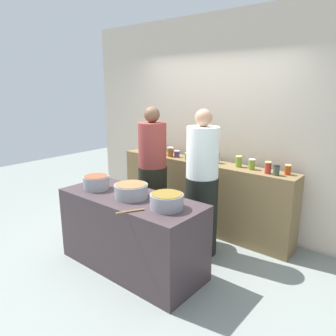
% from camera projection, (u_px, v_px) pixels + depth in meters
% --- Properties ---
extents(ground, '(12.00, 12.00, 0.00)m').
position_uv_depth(ground, '(150.00, 256.00, 3.95)').
color(ground, gray).
extents(storefront_wall, '(4.80, 0.12, 3.00)m').
position_uv_depth(storefront_wall, '(216.00, 124.00, 4.66)').
color(storefront_wall, '#AEA291').
rests_on(storefront_wall, ground).
extents(display_shelf, '(2.70, 0.36, 1.00)m').
position_uv_depth(display_shelf, '(201.00, 195.00, 4.65)').
color(display_shelf, brown).
rests_on(display_shelf, ground).
extents(prep_table, '(1.70, 0.70, 0.85)m').
position_uv_depth(prep_table, '(131.00, 232.00, 3.62)').
color(prep_table, '#3C2F33').
rests_on(prep_table, ground).
extents(preserve_jar_0, '(0.07, 0.07, 0.11)m').
position_uv_depth(preserve_jar_0, '(148.00, 149.00, 5.09)').
color(preserve_jar_0, '#285426').
rests_on(preserve_jar_0, display_shelf).
extents(preserve_jar_1, '(0.08, 0.08, 0.11)m').
position_uv_depth(preserve_jar_1, '(162.00, 151.00, 4.94)').
color(preserve_jar_1, '#AF2E0E').
rests_on(preserve_jar_1, display_shelf).
extents(preserve_jar_2, '(0.09, 0.09, 0.14)m').
position_uv_depth(preserve_jar_2, '(170.00, 152.00, 4.79)').
color(preserve_jar_2, brown).
rests_on(preserve_jar_2, display_shelf).
extents(preserve_jar_3, '(0.08, 0.08, 0.10)m').
position_uv_depth(preserve_jar_3, '(177.00, 154.00, 4.76)').
color(preserve_jar_3, '#462D52').
rests_on(preserve_jar_3, display_shelf).
extents(preserve_jar_4, '(0.09, 0.09, 0.10)m').
position_uv_depth(preserve_jar_4, '(188.00, 156.00, 4.58)').
color(preserve_jar_4, olive).
rests_on(preserve_jar_4, display_shelf).
extents(preserve_jar_5, '(0.09, 0.09, 0.11)m').
position_uv_depth(preserve_jar_5, '(196.00, 156.00, 4.57)').
color(preserve_jar_5, '#CA6C1F').
rests_on(preserve_jar_5, display_shelf).
extents(preserve_jar_6, '(0.07, 0.07, 0.14)m').
position_uv_depth(preserve_jar_6, '(207.00, 156.00, 4.50)').
color(preserve_jar_6, orange).
rests_on(preserve_jar_6, display_shelf).
extents(preserve_jar_7, '(0.08, 0.08, 0.14)m').
position_uv_depth(preserve_jar_7, '(216.00, 158.00, 4.39)').
color(preserve_jar_7, '#2E531F').
rests_on(preserve_jar_7, display_shelf).
extents(preserve_jar_8, '(0.08, 0.08, 0.15)m').
position_uv_depth(preserve_jar_8, '(239.00, 161.00, 4.18)').
color(preserve_jar_8, olive).
rests_on(preserve_jar_8, display_shelf).
extents(preserve_jar_9, '(0.08, 0.08, 0.13)m').
position_uv_depth(preserve_jar_9, '(252.00, 164.00, 4.05)').
color(preserve_jar_9, olive).
rests_on(preserve_jar_9, display_shelf).
extents(preserve_jar_10, '(0.08, 0.08, 0.15)m').
position_uv_depth(preserve_jar_10, '(268.00, 168.00, 3.86)').
color(preserve_jar_10, '#AD2B23').
rests_on(preserve_jar_10, display_shelf).
extents(preserve_jar_11, '(0.08, 0.08, 0.12)m').
position_uv_depth(preserve_jar_11, '(276.00, 170.00, 3.79)').
color(preserve_jar_11, '#384538').
rests_on(preserve_jar_11, display_shelf).
extents(preserve_jar_12, '(0.07, 0.07, 0.12)m').
position_uv_depth(preserve_jar_12, '(288.00, 170.00, 3.81)').
color(preserve_jar_12, '#AB3710').
rests_on(preserve_jar_12, display_shelf).
extents(cooking_pot_left, '(0.30, 0.30, 0.16)m').
position_uv_depth(cooking_pot_left, '(96.00, 183.00, 3.76)').
color(cooking_pot_left, gray).
rests_on(cooking_pot_left, prep_table).
extents(cooking_pot_center, '(0.36, 0.36, 0.15)m').
position_uv_depth(cooking_pot_center, '(131.00, 191.00, 3.47)').
color(cooking_pot_center, gray).
rests_on(cooking_pot_center, prep_table).
extents(cooking_pot_right, '(0.33, 0.33, 0.15)m').
position_uv_depth(cooking_pot_right, '(167.00, 201.00, 3.16)').
color(cooking_pot_right, gray).
rests_on(cooking_pot_right, prep_table).
extents(wooden_spoon, '(0.15, 0.25, 0.02)m').
position_uv_depth(wooden_spoon, '(130.00, 211.00, 3.08)').
color(wooden_spoon, '#9E703D').
rests_on(wooden_spoon, prep_table).
extents(cook_with_tongs, '(0.39, 0.39, 1.77)m').
position_uv_depth(cook_with_tongs, '(153.00, 178.00, 4.39)').
color(cook_with_tongs, black).
rests_on(cook_with_tongs, ground).
extents(cook_in_cap, '(0.40, 0.40, 1.78)m').
position_uv_depth(cook_in_cap, '(202.00, 191.00, 3.86)').
color(cook_in_cap, black).
rests_on(cook_in_cap, ground).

